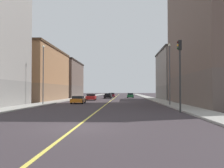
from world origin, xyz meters
TOP-DOWN VIEW (x-y plane):
  - ground_plane at (0.00, 0.00)m, footprint 400.00×400.00m
  - sidewalk_left at (9.43, 49.00)m, footprint 2.72×168.00m
  - sidewalk_right at (-9.43, 49.00)m, footprint 2.72×168.00m
  - lane_center_stripe at (0.00, 49.00)m, footprint 0.16×154.00m
  - building_left_near at (16.08, 21.36)m, footprint 10.89×23.38m
  - building_left_mid at (16.08, 42.70)m, footprint 10.89×16.31m
  - building_right_midblock at (-16.08, 35.79)m, footprint 10.89×20.86m
  - building_right_distant at (-16.08, 58.64)m, footprint 10.89×18.91m
  - traffic_light_left_near at (7.65, 9.11)m, footprint 0.40×0.32m
  - street_lamp_left_near at (8.67, 19.63)m, footprint 0.36×0.36m
  - street_lamp_right_near at (-8.67, 20.56)m, footprint 0.36×0.36m
  - car_black at (-1.50, 50.31)m, footprint 1.91×4.48m
  - car_maroon at (-1.11, 61.33)m, footprint 2.00×4.45m
  - car_green at (4.37, 55.35)m, footprint 1.78×4.08m
  - car_red at (-4.30, 38.31)m, footprint 2.02×4.43m
  - car_orange at (-4.52, 25.02)m, footprint 1.92×3.90m

SIDE VIEW (x-z plane):
  - ground_plane at x=0.00m, z-range 0.00..0.00m
  - lane_center_stripe at x=0.00m, z-range 0.00..0.01m
  - sidewalk_left at x=9.43m, z-range 0.00..0.15m
  - sidewalk_right at x=-9.43m, z-range 0.00..0.15m
  - car_orange at x=-4.52m, z-range 0.00..1.17m
  - car_black at x=-1.50m, z-range -0.01..1.31m
  - car_green at x=4.37m, z-range -0.02..1.34m
  - car_red at x=-4.30m, z-range -0.02..1.34m
  - car_maroon at x=-1.11m, z-range -0.02..1.34m
  - traffic_light_left_near at x=7.65m, z-range 0.93..7.50m
  - street_lamp_left_near at x=8.67m, z-range 0.93..9.03m
  - street_lamp_right_near at x=-8.67m, z-range 0.93..9.13m
  - building_right_midblock at x=-16.08m, z-range 0.01..10.55m
  - building_right_distant at x=-16.08m, z-range 0.01..10.63m
  - building_left_mid at x=16.08m, z-range 0.01..11.07m
  - building_left_near at x=16.08m, z-range 0.01..23.53m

